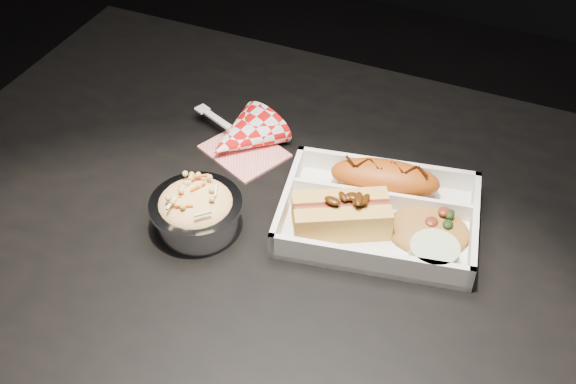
# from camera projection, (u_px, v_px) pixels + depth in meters

# --- Properties ---
(dining_table) EXTENTS (1.20, 0.80, 0.75)m
(dining_table) POSITION_uv_depth(u_px,v_px,m) (322.00, 279.00, 0.99)
(dining_table) COLOR black
(dining_table) RESTS_ON ground
(food_tray) EXTENTS (0.28, 0.22, 0.04)m
(food_tray) POSITION_uv_depth(u_px,v_px,m) (378.00, 217.00, 0.94)
(food_tray) COLOR silver
(food_tray) RESTS_ON dining_table
(fried_pastry) EXTENTS (0.16, 0.09, 0.05)m
(fried_pastry) POSITION_uv_depth(u_px,v_px,m) (385.00, 178.00, 0.96)
(fried_pastry) COLOR #A44810
(fried_pastry) RESTS_ON food_tray
(hotdog) EXTENTS (0.14, 0.11, 0.06)m
(hotdog) POSITION_uv_depth(u_px,v_px,m) (341.00, 213.00, 0.91)
(hotdog) COLOR gold
(hotdog) RESTS_ON food_tray
(fried_rice_mound) EXTENTS (0.12, 0.11, 0.03)m
(fried_rice_mound) POSITION_uv_depth(u_px,v_px,m) (429.00, 224.00, 0.91)
(fried_rice_mound) COLOR #AC6F31
(fried_rice_mound) RESTS_ON food_tray
(cupcake_liner) EXTENTS (0.06, 0.06, 0.03)m
(cupcake_liner) POSITION_uv_depth(u_px,v_px,m) (434.00, 255.00, 0.87)
(cupcake_liner) COLOR #AFC595
(cupcake_liner) RESTS_ON food_tray
(foil_coleslaw_cup) EXTENTS (0.12, 0.12, 0.07)m
(foil_coleslaw_cup) POSITION_uv_depth(u_px,v_px,m) (196.00, 209.00, 0.92)
(foil_coleslaw_cup) COLOR silver
(foil_coleslaw_cup) RESTS_ON dining_table
(napkin_fork) EXTENTS (0.17, 0.14, 0.10)m
(napkin_fork) POSITION_uv_depth(u_px,v_px,m) (241.00, 138.00, 1.05)
(napkin_fork) COLOR red
(napkin_fork) RESTS_ON dining_table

